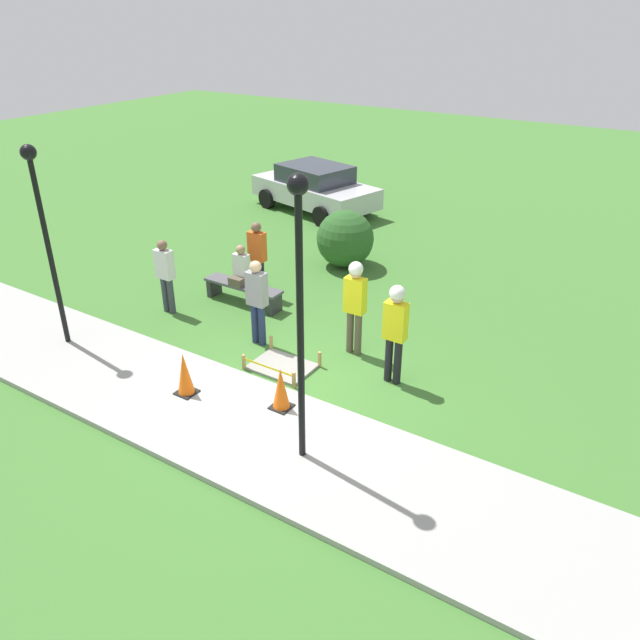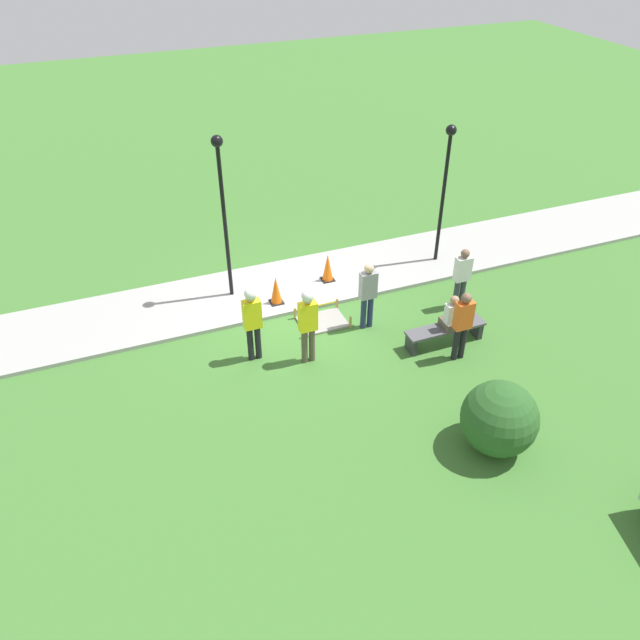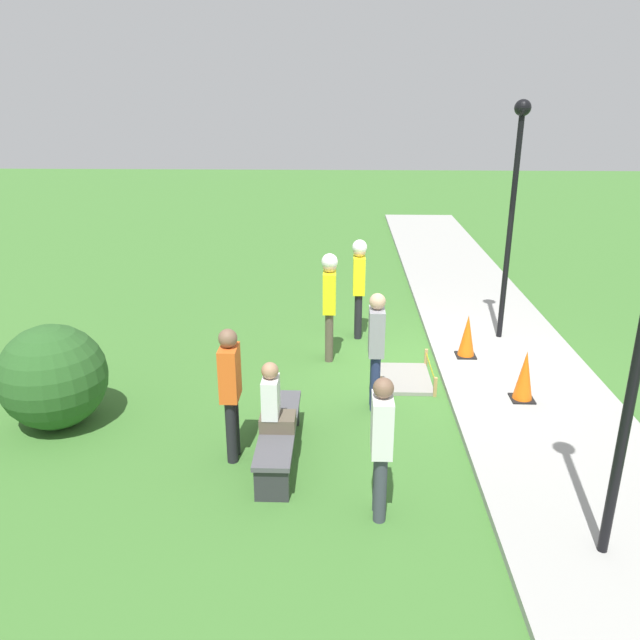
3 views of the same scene
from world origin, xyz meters
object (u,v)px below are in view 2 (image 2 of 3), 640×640
Objects in this scene: traffic_cone_near_patch at (328,267)px; lamppost_far at (446,175)px; worker_supervisor at (308,319)px; bystander_in_gray_shirt at (462,275)px; worker_assistant at (252,317)px; park_bench at (445,332)px; bystander_in_orange_shirt at (463,322)px; lamppost_near at (222,197)px; bystander_in_white_shirt at (368,292)px; traffic_cone_far_patch at (276,290)px; person_seated_on_bench at (452,315)px.

lamppost_far is (-3.30, 0.08, 2.15)m from traffic_cone_near_patch.
bystander_in_gray_shirt is (-4.34, -0.64, -0.22)m from worker_supervisor.
worker_assistant is 1.14× the size of bystander_in_gray_shirt.
worker_assistant is (4.33, -1.10, 0.81)m from park_bench.
bystander_in_orange_shirt is at bearing 111.08° from traffic_cone_near_patch.
park_bench is at bearing 47.25° from bystander_in_gray_shirt.
bystander_in_orange_shirt is 0.42× the size of lamppost_near.
lamppost_near reaches higher than lamppost_far.
bystander_in_gray_shirt is 0.39× the size of lamppost_near.
worker_supervisor reaches higher than worker_assistant.
bystander_in_gray_shirt is 2.56m from bystander_in_white_shirt.
park_bench is at bearing -88.75° from bystander_in_orange_shirt.
bystander_in_orange_shirt is at bearing 158.75° from worker_assistant.
lamppost_near is (4.18, -4.36, 1.84)m from bystander_in_orange_shirt.
worker_supervisor is at bearing -19.71° from bystander_in_orange_shirt.
worker_supervisor is at bearing 21.74° from bystander_in_white_shirt.
worker_assistant is at bearing -25.54° from worker_supervisor.
traffic_cone_far_patch is at bearing 18.22° from traffic_cone_near_patch.
traffic_cone_near_patch is 3.43m from worker_supervisor.
park_bench is 4.47m from lamppost_far.
worker_assistant is 6.66m from lamppost_far.
bystander_in_orange_shirt reaches higher than traffic_cone_near_patch.
lamppost_near is at bearing -41.95° from person_seated_on_bench.
lamppost_far reaches higher than person_seated_on_bench.
lamppost_near is at bearing -42.21° from bystander_in_white_shirt.
traffic_cone_near_patch is at bearing -68.92° from bystander_in_orange_shirt.
traffic_cone_far_patch is 0.45× the size of bystander_in_gray_shirt.
traffic_cone_near_patch is 0.88× the size of person_seated_on_bench.
park_bench is 0.46× the size of lamppost_near.
bystander_in_white_shirt reaches higher than traffic_cone_far_patch.
worker_supervisor is (3.22, -0.57, 0.82)m from park_bench.
worker_supervisor is at bearing 8.43° from bystander_in_gray_shirt.
bystander_in_gray_shirt reaches higher than park_bench.
bystander_in_white_shirt is 0.46× the size of lamppost_far.
lamppost_near is at bearing -93.37° from worker_assistant.
worker_supervisor is at bearing 29.88° from lamppost_far.
traffic_cone_far_patch is at bearing 5.27° from lamppost_far.
bystander_in_white_shirt is at bearing 33.97° from lamppost_far.
bystander_in_gray_shirt reaches higher than traffic_cone_far_patch.
bystander_in_white_shirt reaches higher than bystander_in_gray_shirt.
traffic_cone_far_patch reaches higher than park_bench.
person_seated_on_bench is 2.03m from bystander_in_white_shirt.
park_bench is 1.10× the size of bystander_in_white_shirt.
person_seated_on_bench is 0.53× the size of bystander_in_gray_shirt.
traffic_cone_far_patch is 4.69m from bystander_in_gray_shirt.
bystander_in_white_shirt is 4.13m from lamppost_near.
bystander_in_white_shirt is (-1.79, -0.71, -0.15)m from worker_supervisor.
park_bench is 0.49m from person_seated_on_bench.
bystander_in_gray_shirt is at bearing -129.51° from person_seated_on_bench.
traffic_cone_far_patch is 2.49m from worker_supervisor.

